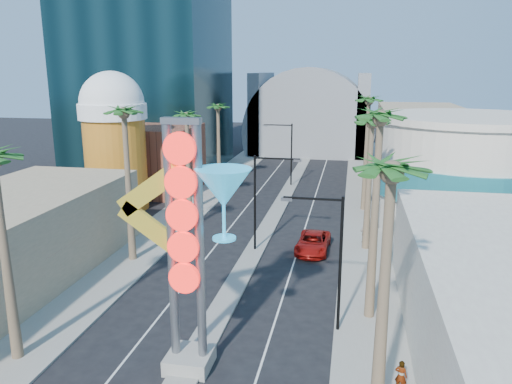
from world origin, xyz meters
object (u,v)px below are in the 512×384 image
(neon_sign, at_px, (201,231))
(pedestrian_a, at_px, (401,376))
(red_pickup, at_px, (313,243))
(pedestrian_b, at_px, (365,232))

(neon_sign, distance_m, pedestrian_a, 11.37)
(neon_sign, height_order, pedestrian_a, neon_sign)
(red_pickup, relative_size, pedestrian_b, 2.95)
(red_pickup, height_order, pedestrian_b, pedestrian_b)
(neon_sign, height_order, pedestrian_b, neon_sign)
(red_pickup, height_order, pedestrian_a, pedestrian_a)
(neon_sign, relative_size, pedestrian_b, 6.75)
(neon_sign, height_order, red_pickup, neon_sign)
(pedestrian_a, bearing_deg, neon_sign, 21.58)
(red_pickup, bearing_deg, pedestrian_b, 34.10)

